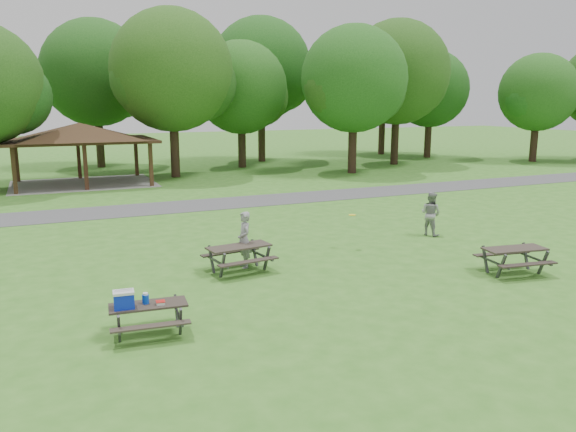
# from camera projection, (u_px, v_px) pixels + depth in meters

# --- Properties ---
(ground) EXTENTS (160.00, 160.00, 0.00)m
(ground) POSITION_uv_depth(u_px,v_px,m) (315.00, 295.00, 14.87)
(ground) COLOR #387722
(ground) RESTS_ON ground
(asphalt_path) EXTENTS (120.00, 3.20, 0.02)m
(asphalt_path) POSITION_uv_depth(u_px,v_px,m) (186.00, 206.00, 27.40)
(asphalt_path) COLOR #48484A
(asphalt_path) RESTS_ON ground
(pavilion) EXTENTS (8.60, 7.01, 3.76)m
(pavilion) POSITION_uv_depth(u_px,v_px,m) (80.00, 134.00, 34.15)
(pavilion) COLOR #332212
(pavilion) RESTS_ON ground
(tree_row_e) EXTENTS (8.40, 8.00, 11.02)m
(tree_row_e) POSITION_uv_depth(u_px,v_px,m) (173.00, 74.00, 36.75)
(tree_row_e) COLOR black
(tree_row_e) RESTS_ON ground
(tree_row_f) EXTENTS (7.35, 7.00, 9.55)m
(tree_row_f) POSITION_uv_depth(u_px,v_px,m) (242.00, 90.00, 42.45)
(tree_row_f) COLOR black
(tree_row_f) RESTS_ON ground
(tree_row_g) EXTENTS (7.77, 7.40, 10.25)m
(tree_row_g) POSITION_uv_depth(u_px,v_px,m) (355.00, 82.00, 38.92)
(tree_row_g) COLOR black
(tree_row_g) RESTS_ON ground
(tree_row_h) EXTENTS (8.61, 8.20, 11.37)m
(tree_row_h) POSITION_uv_depth(u_px,v_px,m) (398.00, 76.00, 44.31)
(tree_row_h) COLOR black
(tree_row_h) RESTS_ON ground
(tree_row_i) EXTENTS (7.14, 6.80, 9.52)m
(tree_row_i) POSITION_uv_depth(u_px,v_px,m) (431.00, 91.00, 50.05)
(tree_row_i) COLOR black
(tree_row_i) RESTS_ON ground
(tree_row_j) EXTENTS (6.72, 6.40, 8.96)m
(tree_row_j) POSITION_uv_depth(u_px,v_px,m) (538.00, 95.00, 46.68)
(tree_row_j) COLOR black
(tree_row_j) RESTS_ON ground
(tree_deep_b) EXTENTS (8.40, 8.00, 11.13)m
(tree_deep_b) POSITION_uv_depth(u_px,v_px,m) (97.00, 76.00, 42.30)
(tree_deep_b) COLOR black
(tree_deep_b) RESTS_ON ground
(tree_deep_c) EXTENTS (8.82, 8.40, 11.90)m
(tree_deep_c) POSITION_uv_depth(u_px,v_px,m) (262.00, 72.00, 46.46)
(tree_deep_c) COLOR #312016
(tree_deep_c) RESTS_ON ground
(tree_deep_d) EXTENTS (8.40, 8.00, 11.27)m
(tree_deep_d) POSITION_uv_depth(u_px,v_px,m) (384.00, 80.00, 53.06)
(tree_deep_d) COLOR black
(tree_deep_d) RESTS_ON ground
(picnic_table_near) EXTENTS (1.78, 1.49, 1.15)m
(picnic_table_near) POSITION_uv_depth(u_px,v_px,m) (141.00, 307.00, 12.14)
(picnic_table_near) COLOR #2C2520
(picnic_table_near) RESTS_ON ground
(picnic_table_middle) EXTENTS (2.07, 1.75, 0.82)m
(picnic_table_middle) POSITION_uv_depth(u_px,v_px,m) (239.00, 252.00, 16.79)
(picnic_table_middle) COLOR #312A23
(picnic_table_middle) RESTS_ON ground
(picnic_table_far) EXTENTS (2.05, 1.74, 0.80)m
(picnic_table_far) POSITION_uv_depth(u_px,v_px,m) (514.00, 254.00, 16.61)
(picnic_table_far) COLOR #302822
(picnic_table_far) RESTS_ON ground
(frisbee_in_flight) EXTENTS (0.26, 0.26, 0.02)m
(frisbee_in_flight) POSITION_uv_depth(u_px,v_px,m) (352.00, 215.00, 19.29)
(frisbee_in_flight) COLOR yellow
(frisbee_in_flight) RESTS_ON ground
(frisbee_thrower) EXTENTS (0.44, 0.65, 1.74)m
(frisbee_thrower) POSITION_uv_depth(u_px,v_px,m) (244.00, 240.00, 17.19)
(frisbee_thrower) COLOR gray
(frisbee_thrower) RESTS_ON ground
(frisbee_catcher) EXTENTS (0.87, 0.98, 1.67)m
(frisbee_catcher) POSITION_uv_depth(u_px,v_px,m) (431.00, 214.00, 21.33)
(frisbee_catcher) COLOR gray
(frisbee_catcher) RESTS_ON ground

